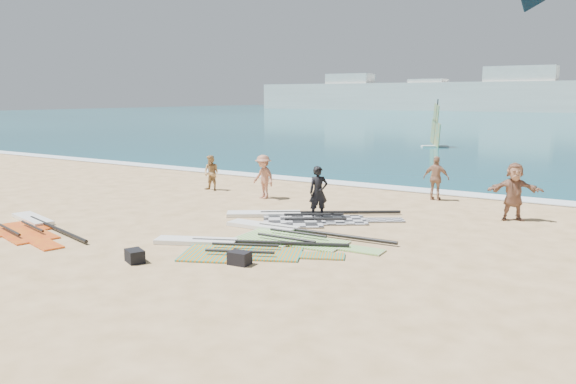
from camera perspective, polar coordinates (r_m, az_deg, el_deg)
The scene contains 15 objects.
ground at distance 14.97m, azimuth -4.23°, elevation -6.39°, with size 300.00×300.00×0.00m, color #DFB482.
surf_line at distance 25.69m, azimuth 12.24°, elevation 0.20°, with size 300.00×1.20×0.04m, color white.
far_town at distance 163.38m, azimuth 23.91°, elevation 9.01°, with size 160.00×8.00×12.00m.
rig_grey at distance 19.27m, azimuth 1.18°, elevation -2.56°, with size 5.90×4.44×0.20m.
rig_green at distance 16.92m, azimuth -0.23°, elevation -4.29°, with size 5.66×2.25×0.20m.
rig_orange at distance 15.55m, azimuth -5.94°, elevation -5.61°, with size 5.55×3.51×0.20m.
rig_red at distance 19.64m, azimuth -24.75°, elevation -3.23°, with size 5.34×2.79×0.20m.
gear_bag_near at distance 14.12m, azimuth -4.94°, elevation -6.70°, with size 0.52×0.38×0.33m, color black.
gear_bag_far at distance 14.77m, azimuth -15.30°, elevation -6.28°, with size 0.54×0.38×0.32m, color black.
person_wetsuit at distance 19.24m, azimuth 3.10°, elevation -0.02°, with size 0.65×0.43×1.80m, color black.
beachgoer_left at distance 25.16m, azimuth -7.79°, elevation 1.94°, with size 0.76×0.59×1.57m, color tan.
beachgoer_mid at distance 22.93m, azimuth -2.52°, elevation 1.56°, with size 1.16×0.67×1.80m, color #AF7056.
beachgoer_back at distance 23.29m, azimuth 14.83°, elevation 1.36°, with size 1.05×0.44×1.78m, color #AA7A5D.
beachgoer_right at distance 20.33m, azimuth 21.98°, elevation 0.04°, with size 1.82×0.58×1.96m, color #9B694F.
windsurfer_left at distance 47.67m, azimuth 14.75°, elevation 5.83°, with size 2.15×2.23×3.96m.
Camera 1 is at (8.56, -11.56, 4.14)m, focal length 35.00 mm.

